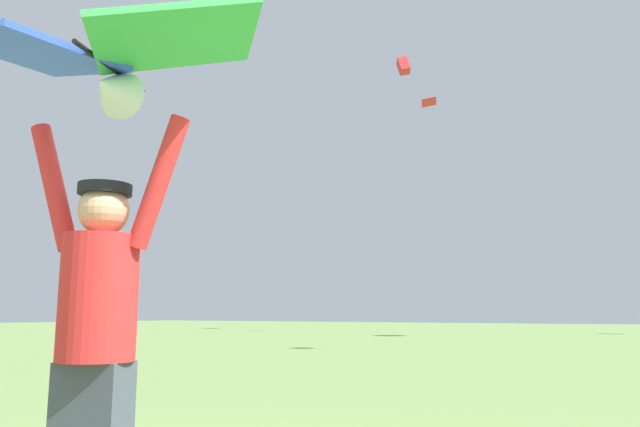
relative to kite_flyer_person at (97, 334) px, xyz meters
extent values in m
cylinder|color=red|center=(0.00, 0.00, 0.16)|extent=(0.43, 0.43, 0.56)
sphere|color=tan|center=(0.00, 0.00, 0.56)|extent=(0.23, 0.23, 0.23)
cylinder|color=black|center=(0.00, 0.00, 0.65)|extent=(0.31, 0.31, 0.05)
cylinder|color=red|center=(0.25, 0.09, 0.68)|extent=(0.29, 0.18, 0.62)
cylinder|color=red|center=(-0.25, -0.09, 0.68)|extent=(0.29, 0.18, 0.62)
cylinder|color=black|center=(0.00, 0.00, 1.24)|extent=(0.22, 0.58, 0.02)
cube|color=green|center=(0.37, 0.03, 1.32)|extent=(0.94, 0.93, 0.18)
cube|color=blue|center=(-0.31, -0.21, 1.32)|extent=(0.77, 0.67, 0.18)
cone|color=white|center=(0.00, 0.00, 1.14)|extent=(0.29, 0.27, 0.24)
pyramid|color=red|center=(-8.84, 27.49, 11.11)|extent=(1.01, 1.01, 0.34)
cube|color=red|center=(-11.41, 30.26, 14.68)|extent=(1.07, 0.97, 1.17)
camera|label=1|loc=(2.27, -1.83, 0.09)|focal=34.24mm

